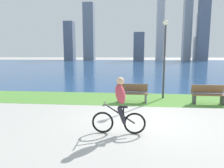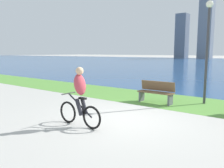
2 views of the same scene
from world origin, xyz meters
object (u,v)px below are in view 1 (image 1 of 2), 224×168
(cyclist_lead, at_px, (120,106))
(bench_near_path, at_px, (132,93))
(lamppost_tall, at_px, (165,48))
(bench_far_along_path, at_px, (208,95))

(cyclist_lead, bearing_deg, bench_near_path, 84.70)
(cyclist_lead, xyz_separation_m, lamppost_tall, (2.03, 5.13, 1.82))
(lamppost_tall, bearing_deg, bench_near_path, -147.12)
(bench_near_path, distance_m, lamppost_tall, 2.96)
(cyclist_lead, xyz_separation_m, bench_far_along_path, (3.96, 4.07, -0.39))
(bench_near_path, height_order, bench_far_along_path, same)
(cyclist_lead, distance_m, bench_far_along_path, 5.69)
(cyclist_lead, bearing_deg, lamppost_tall, 68.43)
(cyclist_lead, relative_size, lamppost_tall, 0.41)
(bench_far_along_path, height_order, lamppost_tall, lamppost_tall)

